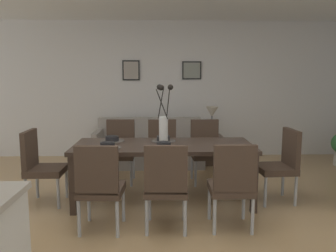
% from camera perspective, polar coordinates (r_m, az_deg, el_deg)
% --- Properties ---
extents(ground_plane, '(9.00, 9.00, 0.00)m').
position_cam_1_polar(ground_plane, '(3.85, -0.57, -15.93)').
color(ground_plane, tan).
extents(back_wall_panel, '(9.00, 0.10, 2.60)m').
position_cam_1_polar(back_wall_panel, '(6.77, -1.08, 6.01)').
color(back_wall_panel, silver).
rests_on(back_wall_panel, ground).
extents(dining_table, '(2.20, 0.90, 0.74)m').
position_cam_1_polar(dining_table, '(4.30, -0.75, -3.91)').
color(dining_table, '#33261E').
rests_on(dining_table, ground).
extents(dining_chair_near_left, '(0.46, 0.46, 0.92)m').
position_cam_1_polar(dining_chair_near_left, '(3.57, -11.18, -9.31)').
color(dining_chair_near_left, '#3D2D23').
rests_on(dining_chair_near_left, ground).
extents(dining_chair_near_right, '(0.45, 0.45, 0.92)m').
position_cam_1_polar(dining_chair_near_right, '(5.22, -7.92, -3.55)').
color(dining_chair_near_right, '#3D2D23').
rests_on(dining_chair_near_right, ground).
extents(dining_chair_far_left, '(0.46, 0.46, 0.92)m').
position_cam_1_polar(dining_chair_far_left, '(3.53, -0.30, -9.37)').
color(dining_chair_far_left, '#3D2D23').
rests_on(dining_chair_far_left, ground).
extents(dining_chair_far_right, '(0.45, 0.45, 0.92)m').
position_cam_1_polar(dining_chair_far_right, '(5.17, -0.93, -3.60)').
color(dining_chair_far_right, '#3D2D23').
rests_on(dining_chair_far_right, ground).
extents(dining_chair_mid_left, '(0.44, 0.44, 0.92)m').
position_cam_1_polar(dining_chair_mid_left, '(3.61, 10.54, -9.08)').
color(dining_chair_mid_left, '#3D2D23').
rests_on(dining_chair_mid_left, ground).
extents(dining_chair_mid_right, '(0.46, 0.46, 0.92)m').
position_cam_1_polar(dining_chair_mid_right, '(5.20, 6.22, -3.57)').
color(dining_chair_mid_right, '#3D2D23').
rests_on(dining_chair_mid_right, ground).
extents(dining_chair_head_west, '(0.44, 0.44, 0.92)m').
position_cam_1_polar(dining_chair_head_west, '(4.56, -20.41, -5.79)').
color(dining_chair_head_west, '#3D2D23').
rests_on(dining_chair_head_west, ground).
extents(dining_chair_head_east, '(0.47, 0.47, 0.92)m').
position_cam_1_polar(dining_chair_head_east, '(4.58, 18.24, -5.61)').
color(dining_chair_head_east, '#3D2D23').
rests_on(dining_chair_head_east, ground).
extents(centerpiece_vase, '(0.21, 0.23, 0.73)m').
position_cam_1_polar(centerpiece_vase, '(4.24, -0.75, 0.76)').
color(centerpiece_vase, silver).
rests_on(centerpiece_vase, dining_table).
extents(placemat_near_left, '(0.32, 0.32, 0.01)m').
position_cam_1_polar(placemat_near_left, '(4.13, -9.93, -3.53)').
color(placemat_near_left, '#4C4742').
rests_on(placemat_near_left, dining_table).
extents(bowl_near_left, '(0.17, 0.17, 0.07)m').
position_cam_1_polar(bowl_near_left, '(4.12, -9.94, -3.02)').
color(bowl_near_left, black).
rests_on(bowl_near_left, dining_table).
extents(placemat_near_right, '(0.32, 0.32, 0.01)m').
position_cam_1_polar(placemat_near_right, '(4.52, -9.20, -2.46)').
color(placemat_near_right, '#4C4742').
rests_on(placemat_near_right, dining_table).
extents(bowl_near_right, '(0.17, 0.17, 0.07)m').
position_cam_1_polar(bowl_near_right, '(4.51, -9.21, -2.00)').
color(bowl_near_right, black).
rests_on(bowl_near_right, dining_table).
extents(placemat_far_left, '(0.32, 0.32, 0.01)m').
position_cam_1_polar(placemat_far_left, '(4.08, -0.71, -3.53)').
color(placemat_far_left, '#4C4742').
rests_on(placemat_far_left, dining_table).
extents(bowl_far_left, '(0.17, 0.17, 0.07)m').
position_cam_1_polar(bowl_far_left, '(4.08, -0.71, -3.01)').
color(bowl_far_left, black).
rests_on(bowl_far_left, dining_table).
extents(placemat_far_right, '(0.32, 0.32, 0.01)m').
position_cam_1_polar(placemat_far_right, '(4.48, -0.79, -2.45)').
color(placemat_far_right, '#4C4742').
rests_on(placemat_far_right, dining_table).
extents(bowl_far_right, '(0.17, 0.17, 0.07)m').
position_cam_1_polar(bowl_far_right, '(4.47, -0.79, -1.98)').
color(bowl_far_right, black).
rests_on(bowl_far_right, dining_table).
extents(sofa, '(1.89, 0.84, 0.80)m').
position_cam_1_polar(sofa, '(6.22, -3.08, -3.72)').
color(sofa, gray).
rests_on(sofa, ground).
extents(side_table, '(0.36, 0.36, 0.52)m').
position_cam_1_polar(side_table, '(6.26, 7.14, -3.87)').
color(side_table, '#3D2D23').
rests_on(side_table, ground).
extents(table_lamp, '(0.22, 0.22, 0.51)m').
position_cam_1_polar(table_lamp, '(6.15, 7.25, 1.89)').
color(table_lamp, '#4C4C51').
rests_on(table_lamp, side_table).
extents(framed_picture_left, '(0.33, 0.03, 0.38)m').
position_cam_1_polar(framed_picture_left, '(6.71, -6.11, 9.11)').
color(framed_picture_left, black).
extents(framed_picture_center, '(0.36, 0.03, 0.34)m').
position_cam_1_polar(framed_picture_center, '(6.72, 3.93, 9.13)').
color(framed_picture_center, black).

